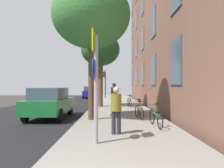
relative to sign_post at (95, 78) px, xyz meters
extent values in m
plane|color=#332D28|center=(-2.52, 11.40, -1.95)|extent=(41.80, 41.80, 0.00)
cube|color=black|center=(-4.62, 11.40, -1.95)|extent=(7.00, 38.00, 0.01)
cube|color=gray|center=(0.98, 11.40, -1.89)|extent=(4.20, 38.00, 0.12)
cube|color=brown|center=(3.58, 10.90, 5.11)|extent=(0.50, 27.00, 14.14)
cube|color=#384756|center=(3.30, 3.40, 0.85)|extent=(0.06, 1.60, 2.06)
cube|color=#384756|center=(3.30, 8.40, 0.85)|extent=(0.06, 1.60, 2.06)
cube|color=#384756|center=(3.30, 13.40, 0.85)|extent=(0.06, 1.60, 2.06)
cube|color=#384756|center=(3.30, 18.40, 0.85)|extent=(0.06, 1.60, 2.06)
cube|color=#384756|center=(3.30, 23.40, 0.85)|extent=(0.06, 1.60, 2.06)
cube|color=#384756|center=(3.30, 8.40, 4.14)|extent=(0.06, 1.60, 2.06)
cube|color=#384756|center=(3.30, 13.40, 4.14)|extent=(0.06, 1.60, 2.06)
cube|color=#384756|center=(3.30, 18.40, 4.14)|extent=(0.06, 1.60, 2.06)
cube|color=#384756|center=(3.30, 23.40, 4.14)|extent=(0.06, 1.60, 2.06)
cube|color=#384756|center=(3.30, 13.40, 7.42)|extent=(0.06, 1.60, 2.06)
cube|color=#384756|center=(3.30, 18.40, 7.42)|extent=(0.06, 1.60, 2.06)
cube|color=#384756|center=(3.30, 23.40, 7.42)|extent=(0.06, 1.60, 2.06)
cube|color=#384756|center=(3.30, 23.40, 10.70)|extent=(0.06, 1.60, 2.06)
cylinder|color=gray|center=(0.03, 0.00, -0.32)|extent=(0.12, 0.12, 3.04)
cube|color=yellow|center=(-0.05, 0.00, 1.03)|extent=(0.03, 0.60, 0.60)
cylinder|color=#14339E|center=(-0.05, 0.00, 0.28)|extent=(0.03, 0.56, 0.56)
cylinder|color=black|center=(-0.43, 22.21, -0.04)|extent=(0.12, 0.12, 3.59)
cube|color=black|center=(-0.61, 22.21, 1.31)|extent=(0.20, 0.24, 0.80)
sphere|color=red|center=(-0.72, 22.21, 1.57)|extent=(0.16, 0.16, 0.16)
sphere|color=#523707|center=(-0.72, 22.21, 1.31)|extent=(0.16, 0.16, 0.16)
sphere|color=#083E11|center=(-0.72, 22.21, 1.05)|extent=(0.16, 0.16, 0.16)
cylinder|color=#4C3823|center=(-0.52, 4.13, 0.11)|extent=(0.27, 0.27, 3.88)
ellipsoid|color=#387533|center=(-0.52, 4.13, 3.17)|extent=(3.75, 3.75, 3.19)
cylinder|color=brown|center=(-0.43, 10.36, -0.07)|extent=(0.39, 0.39, 3.54)
ellipsoid|color=#235123|center=(-0.43, 10.36, 2.61)|extent=(3.01, 3.01, 2.56)
torus|color=black|center=(2.16, 2.93, -1.51)|extent=(0.09, 0.66, 0.66)
torus|color=black|center=(2.25, 1.84, -1.51)|extent=(0.09, 0.66, 0.66)
cylinder|color=#267233|center=(2.20, 2.39, -1.32)|extent=(0.12, 0.93, 0.04)
cylinder|color=#267233|center=(2.23, 2.11, -1.41)|extent=(0.09, 0.56, 0.30)
cylinder|color=#267233|center=(2.22, 2.22, -1.08)|extent=(0.04, 0.04, 0.28)
cube|color=black|center=(2.22, 2.22, -0.92)|extent=(0.10, 0.24, 0.06)
cylinder|color=#4C4C4C|center=(2.16, 2.93, -1.00)|extent=(0.42, 0.06, 0.03)
torus|color=black|center=(1.74, 4.85, -1.53)|extent=(0.12, 0.60, 0.60)
torus|color=black|center=(1.86, 3.91, -1.53)|extent=(0.12, 0.60, 0.60)
cylinder|color=#C68C19|center=(1.80, 4.38, -1.37)|extent=(0.15, 0.81, 0.04)
cylinder|color=#C68C19|center=(1.83, 4.14, -1.44)|extent=(0.11, 0.49, 0.27)
cylinder|color=#C68C19|center=(1.82, 4.24, -1.13)|extent=(0.04, 0.04, 0.28)
cube|color=black|center=(1.82, 4.24, -0.97)|extent=(0.10, 0.24, 0.06)
cylinder|color=#4C4C4C|center=(1.74, 4.85, -1.05)|extent=(0.42, 0.09, 0.03)
torus|color=black|center=(2.08, 6.54, -1.53)|extent=(0.12, 0.60, 0.60)
torus|color=black|center=(1.94, 5.48, -1.53)|extent=(0.12, 0.60, 0.60)
cylinder|color=#C68C19|center=(2.01, 6.01, -1.37)|extent=(0.16, 0.91, 0.04)
cylinder|color=#C68C19|center=(1.98, 5.74, -1.44)|extent=(0.12, 0.55, 0.30)
cylinder|color=#C68C19|center=(1.99, 5.85, -1.13)|extent=(0.04, 0.04, 0.28)
cube|color=black|center=(1.99, 5.85, -0.97)|extent=(0.10, 0.24, 0.06)
cylinder|color=#4C4C4C|center=(2.08, 6.54, -1.05)|extent=(0.42, 0.08, 0.03)
torus|color=black|center=(1.76, 10.66, -1.51)|extent=(0.11, 0.65, 0.65)
torus|color=black|center=(1.86, 9.72, -1.51)|extent=(0.11, 0.65, 0.65)
cylinder|color=#194C99|center=(1.81, 10.19, -1.33)|extent=(0.13, 0.81, 0.04)
cylinder|color=#194C99|center=(1.83, 9.95, -1.41)|extent=(0.09, 0.49, 0.27)
cylinder|color=#194C99|center=(1.82, 10.05, -1.08)|extent=(0.04, 0.04, 0.28)
cube|color=black|center=(1.82, 10.05, -0.92)|extent=(0.10, 0.24, 0.06)
cylinder|color=#4C4C4C|center=(1.76, 10.66, -1.00)|extent=(0.42, 0.07, 0.03)
cylinder|color=#26262D|center=(0.53, 1.12, -1.45)|extent=(0.14, 0.14, 0.77)
cylinder|color=#26262D|center=(0.70, 1.12, -1.45)|extent=(0.14, 0.14, 0.77)
cylinder|color=olive|center=(0.61, 1.12, -0.78)|extent=(0.46, 0.46, 0.58)
sphere|color=tan|center=(0.61, 1.12, -0.36)|extent=(0.21, 0.21, 0.21)
cylinder|color=maroon|center=(0.51, 6.72, -1.40)|extent=(0.16, 0.16, 0.87)
cylinder|color=maroon|center=(0.70, 6.72, -1.40)|extent=(0.16, 0.16, 0.87)
cylinder|color=#33594C|center=(0.60, 6.72, -0.64)|extent=(0.41, 0.41, 0.65)
sphere|color=brown|center=(0.60, 6.72, -0.18)|extent=(0.24, 0.24, 0.24)
cube|color=#19662D|center=(-2.83, 5.31, -1.27)|extent=(1.91, 3.95, 0.70)
cube|color=#384756|center=(-2.83, 5.12, -0.62)|extent=(1.58, 2.23, 0.60)
cylinder|color=black|center=(-3.66, 6.56, -1.62)|extent=(0.22, 0.64, 0.64)
cylinder|color=black|center=(-2.01, 6.56, -1.62)|extent=(0.22, 0.64, 0.64)
cylinder|color=black|center=(-3.66, 4.06, -1.62)|extent=(0.22, 0.64, 0.64)
cylinder|color=black|center=(-2.01, 4.06, -1.62)|extent=(0.22, 0.64, 0.64)
cube|color=navy|center=(-2.59, 23.37, -1.27)|extent=(1.83, 4.20, 0.70)
cube|color=#384756|center=(-2.59, 23.16, -0.62)|extent=(1.51, 2.36, 0.60)
cylinder|color=black|center=(-3.38, 24.70, -1.62)|extent=(0.22, 0.64, 0.64)
cylinder|color=black|center=(-1.81, 24.70, -1.62)|extent=(0.22, 0.64, 0.64)
cylinder|color=black|center=(-3.38, 22.04, -1.62)|extent=(0.22, 0.64, 0.64)
cylinder|color=black|center=(-1.81, 22.04, -1.62)|extent=(0.22, 0.64, 0.64)
camera|label=1|loc=(0.47, -5.87, -0.22)|focal=33.54mm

